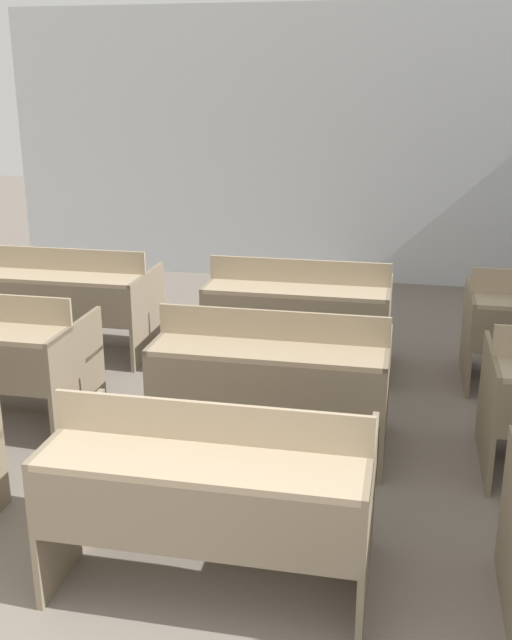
{
  "coord_description": "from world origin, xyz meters",
  "views": [
    {
      "loc": [
        0.9,
        -0.97,
        2.11
      ],
      "look_at": [
        0.04,
        3.21,
        0.73
      ],
      "focal_mm": 42.0,
      "sensor_mm": 36.0,
      "label": 1
    }
  ],
  "objects_px": {
    "bench_second_center": "(272,375)",
    "bench_third_left": "(67,297)",
    "bench_front_center": "(212,488)",
    "bench_third_center": "(299,311)"
  },
  "relations": [
    {
      "from": "bench_second_center",
      "to": "bench_third_left",
      "type": "xyz_separation_m",
      "value": [
        -1.9,
        1.29,
        0.0
      ]
    },
    {
      "from": "bench_third_left",
      "to": "bench_third_center",
      "type": "xyz_separation_m",
      "value": [
        1.86,
        -0.0,
        0.0
      ]
    },
    {
      "from": "bench_second_center",
      "to": "bench_third_center",
      "type": "xyz_separation_m",
      "value": [
        -0.04,
        1.29,
        0.0
      ]
    },
    {
      "from": "bench_front_center",
      "to": "bench_third_left",
      "type": "height_order",
      "value": "same"
    },
    {
      "from": "bench_second_center",
      "to": "bench_third_left",
      "type": "height_order",
      "value": "same"
    },
    {
      "from": "bench_front_center",
      "to": "bench_third_center",
      "type": "bearing_deg",
      "value": 90.35
    },
    {
      "from": "bench_second_center",
      "to": "bench_third_left",
      "type": "bearing_deg",
      "value": 145.77
    },
    {
      "from": "bench_front_center",
      "to": "bench_third_center",
      "type": "height_order",
      "value": "same"
    },
    {
      "from": "bench_third_left",
      "to": "bench_third_center",
      "type": "relative_size",
      "value": 1.0
    },
    {
      "from": "bench_front_center",
      "to": "bench_third_center",
      "type": "xyz_separation_m",
      "value": [
        -0.02,
        2.6,
        0.0
      ]
    }
  ]
}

